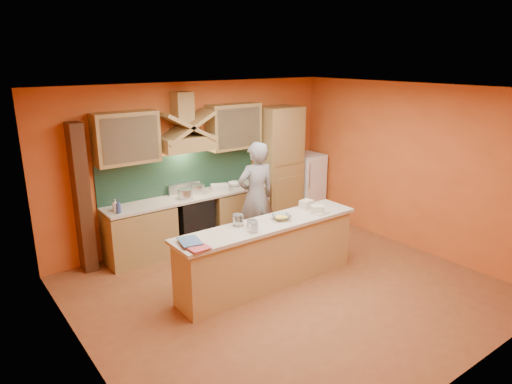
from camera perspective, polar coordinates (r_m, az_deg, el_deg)
floor at (r=6.70m, az=3.79°, el=-12.01°), size 5.50×5.00×0.01m
ceiling at (r=5.90m, az=4.32°, el=12.62°), size 5.50×5.00×0.01m
wall_back at (r=8.14m, az=-7.52°, el=3.67°), size 5.50×0.02×2.80m
wall_front at (r=4.68m, az=24.58°, el=-7.70°), size 5.50×0.02×2.80m
wall_left at (r=4.92m, az=-21.20°, el=-6.13°), size 0.02×5.00×2.80m
wall_right at (r=8.16m, az=18.87°, el=2.94°), size 0.02×5.00×2.80m
base_cabinet_left at (r=7.66m, az=-14.31°, el=-5.18°), size 1.10×0.60×0.86m
base_cabinet_right at (r=8.49m, az=-2.45°, el=-2.47°), size 1.10×0.60×0.86m
counter_top at (r=7.88m, az=-8.20°, el=-0.57°), size 3.00×0.62×0.04m
stove at (r=8.02m, az=-8.07°, el=-3.64°), size 0.60×0.58×0.90m
backsplash at (r=8.03m, az=-9.29°, el=2.30°), size 3.00×0.03×0.70m
range_hood at (r=7.70m, az=-8.66°, el=6.07°), size 0.92×0.50×0.24m
hood_chimney at (r=7.71m, az=-9.21°, el=10.41°), size 0.30×0.30×0.50m
upper_cabinet_left at (r=7.33m, az=-15.93°, el=6.52°), size 1.00×0.35×0.80m
upper_cabinet_right at (r=8.25m, az=-2.79°, el=8.20°), size 1.00×0.35×0.80m
pantry_column at (r=8.87m, az=2.84°, el=3.20°), size 0.80×0.60×2.30m
fridge at (r=9.48m, az=6.30°, el=0.88°), size 0.58×0.60×1.30m
trim_column_left at (r=7.32m, az=-20.93°, el=-0.82°), size 0.20×0.30×2.30m
island_body at (r=6.65m, az=1.51°, el=-7.96°), size 2.80×0.55×0.88m
island_top at (r=6.47m, az=1.55°, el=-4.09°), size 2.90×0.62×0.05m
person at (r=7.67m, az=0.00°, el=-0.58°), size 0.73×0.52×1.87m
pot_large at (r=7.72m, az=-8.82°, el=-0.33°), size 0.33×0.33×0.16m
pot_small at (r=7.96m, az=-7.20°, el=0.22°), size 0.25×0.25×0.15m
soap_bottle_a at (r=7.33m, az=-17.16°, el=-1.56°), size 0.09×0.09×0.18m
soap_bottle_b at (r=7.20m, az=-16.82°, el=-1.73°), size 0.11×0.11×0.22m
bowl_back at (r=8.36m, az=-2.72°, el=0.99°), size 0.26×0.26×0.07m
dish_rack at (r=8.09m, az=-4.57°, el=0.55°), size 0.36×0.33×0.11m
book_lower at (r=5.62m, az=-8.56°, el=-7.13°), size 0.26×0.35×0.03m
book_upper at (r=5.77m, az=-9.49°, el=-6.31°), size 0.32×0.39×0.03m
jar_large at (r=6.33m, az=-2.25°, el=-3.53°), size 0.16×0.16×0.16m
jar_small at (r=6.09m, az=-0.30°, el=-4.44°), size 0.14×0.14×0.15m
kitchen_scale at (r=6.25m, az=-0.52°, el=-4.13°), size 0.13×0.13×0.09m
mixing_bowl at (r=6.59m, az=3.19°, el=-3.17°), size 0.33×0.33×0.07m
cloth at (r=6.91m, az=8.04°, el=-2.57°), size 0.27×0.22×0.02m
grocery_bag_a at (r=7.11m, az=6.31°, el=-1.51°), size 0.21×0.18×0.12m
grocery_bag_b at (r=6.90m, az=7.67°, el=-2.16°), size 0.24×0.23×0.12m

